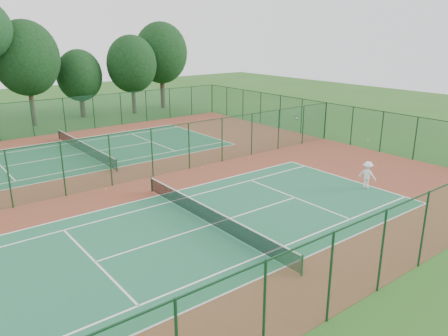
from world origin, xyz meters
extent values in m
plane|color=#26561A|center=(0.00, 0.00, 0.00)|extent=(120.00, 120.00, 0.00)
cube|color=brown|center=(0.00, 0.00, 0.01)|extent=(40.00, 36.00, 0.01)
cube|color=#206543|center=(0.00, -9.00, 0.01)|extent=(23.77, 10.97, 0.01)
cube|color=#1D5C3B|center=(0.00, 9.00, 0.01)|extent=(23.77, 10.97, 0.01)
cube|color=#194B32|center=(0.00, 18.00, 1.75)|extent=(40.00, 0.02, 3.50)
cube|color=#133620|center=(0.00, 18.00, 3.46)|extent=(40.00, 0.05, 0.05)
cube|color=#1C552C|center=(0.00, -18.00, 1.75)|extent=(40.00, 0.02, 3.50)
cube|color=#143922|center=(0.00, -18.00, 3.46)|extent=(40.00, 0.05, 0.05)
cube|color=#1A4F31|center=(20.00, 0.00, 1.75)|extent=(0.02, 36.00, 3.50)
cube|color=#12311A|center=(20.00, 0.00, 3.46)|extent=(0.05, 36.00, 0.05)
cube|color=#1B522E|center=(0.00, 0.00, 1.75)|extent=(40.00, 0.02, 3.50)
cube|color=#163D1D|center=(0.00, 0.00, 3.46)|extent=(40.00, 0.05, 0.05)
cylinder|color=#143820|center=(0.00, -15.40, 0.49)|extent=(0.10, 0.10, 0.97)
cylinder|color=#143820|center=(0.00, -2.60, 0.49)|extent=(0.10, 0.10, 0.97)
cube|color=black|center=(0.00, -9.00, 0.48)|extent=(0.02, 12.80, 0.85)
cube|color=white|center=(0.00, -9.00, 0.92)|extent=(0.04, 12.80, 0.06)
cylinder|color=#153C24|center=(0.00, 2.60, 0.49)|extent=(0.10, 0.10, 0.97)
cylinder|color=#153C24|center=(0.00, 15.40, 0.49)|extent=(0.10, 0.10, 0.97)
cube|color=black|center=(0.00, 9.00, 0.48)|extent=(0.02, 12.80, 0.85)
cube|color=silver|center=(0.00, 9.00, 0.92)|extent=(0.04, 12.80, 0.06)
imported|color=white|center=(11.38, -10.65, 0.91)|extent=(0.95, 1.29, 1.78)
sphere|color=#AFC62E|center=(5.48, -0.38, 0.05)|extent=(0.08, 0.08, 0.08)
sphere|color=#BFD230|center=(9.90, -0.68, 0.05)|extent=(0.07, 0.07, 0.07)
sphere|color=yellow|center=(-2.22, -0.50, 0.05)|extent=(0.07, 0.07, 0.07)
camera|label=1|loc=(-12.48, -26.11, 9.81)|focal=35.00mm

